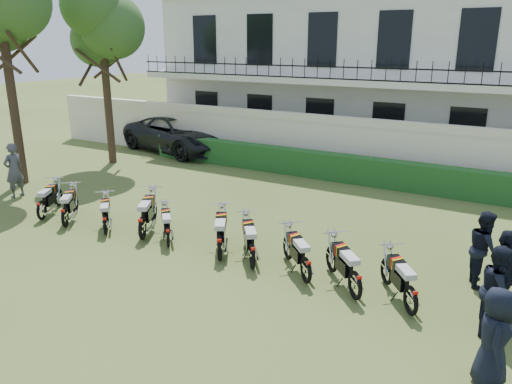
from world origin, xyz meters
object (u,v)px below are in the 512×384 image
at_px(motorcycle_1, 64,212).
at_px(motorcycle_3, 142,222).
at_px(tree_west_near, 101,19).
at_px(motorcycle_0, 41,206).
at_px(suv, 179,134).
at_px(motorcycle_6, 252,250).
at_px(motorcycle_9, 411,294).
at_px(motorcycle_7, 306,264).
at_px(motorcycle_8, 356,279).
at_px(officer_0, 494,338).
at_px(motorcycle_5, 220,242).
at_px(officer_1, 498,290).
at_px(officer_4, 484,248).
at_px(inspector, 14,170).
at_px(motorcycle_4, 168,232).
at_px(officer_2, 502,278).
at_px(motorcycle_2, 105,220).

distance_m(motorcycle_1, motorcycle_3, 2.57).
relative_size(tree_west_near, motorcycle_0, 4.80).
bearing_deg(suv, motorcycle_6, -120.91).
bearing_deg(motorcycle_9, motorcycle_7, 138.59).
xyz_separation_m(motorcycle_8, officer_0, (2.67, -1.46, 0.34)).
height_order(motorcycle_5, officer_1, officer_1).
bearing_deg(suv, motorcycle_8, -114.70).
bearing_deg(officer_4, motorcycle_8, 117.01).
distance_m(motorcycle_0, officer_1, 12.16).
height_order(inspector, officer_0, inspector).
distance_m(motorcycle_3, motorcycle_9, 7.09).
relative_size(motorcycle_5, officer_4, 1.04).
height_order(motorcycle_4, officer_2, officer_2).
bearing_deg(officer_0, suv, 45.20).
xyz_separation_m(motorcycle_0, motorcycle_2, (2.50, 0.10, -0.03)).
bearing_deg(motorcycle_3, inspector, 143.66).
xyz_separation_m(motorcycle_0, motorcycle_7, (8.40, 0.27, 0.01)).
distance_m(tree_west_near, motorcycle_0, 9.05).
distance_m(motorcycle_2, motorcycle_4, 2.03).
bearing_deg(inspector, motorcycle_1, 71.80).
xyz_separation_m(motorcycle_2, officer_0, (9.74, -1.44, 0.38)).
height_order(motorcycle_2, officer_4, officer_4).
bearing_deg(motorcycle_8, motorcycle_5, 134.22).
distance_m(motorcycle_0, motorcycle_4, 4.53).
relative_size(motorcycle_0, officer_1, 0.97).
relative_size(motorcycle_2, motorcycle_9, 0.85).
bearing_deg(motorcycle_3, motorcycle_7, -30.46).
distance_m(motorcycle_7, officer_0, 4.18).
xyz_separation_m(officer_0, officer_4, (-0.54, 3.52, 0.02)).
relative_size(inspector, officer_0, 1.13).
relative_size(motorcycle_2, motorcycle_5, 0.75).
distance_m(suv, inspector, 8.42).
height_order(tree_west_near, inspector, tree_west_near).
relative_size(officer_1, officer_2, 0.90).
height_order(motorcycle_5, suv, suv).
bearing_deg(motorcycle_0, motorcycle_2, -27.03).
height_order(motorcycle_1, motorcycle_3, motorcycle_3).
xyz_separation_m(motorcycle_4, officer_4, (7.18, 1.88, 0.41)).
distance_m(motorcycle_6, officer_2, 5.17).
bearing_deg(motorcycle_7, motorcycle_9, -49.16).
bearing_deg(motorcycle_0, motorcycle_6, -26.80).
relative_size(motorcycle_3, motorcycle_8, 1.25).
height_order(motorcycle_0, motorcycle_5, motorcycle_5).
bearing_deg(motorcycle_7, officer_1, -44.71).
bearing_deg(motorcycle_3, officer_1, -30.13).
height_order(motorcycle_2, motorcycle_5, motorcycle_5).
relative_size(motorcycle_4, motorcycle_7, 0.94).
height_order(tree_west_near, motorcycle_9, tree_west_near).
xyz_separation_m(motorcycle_9, officer_2, (1.47, 0.51, 0.47)).
height_order(tree_west_near, motorcycle_2, tree_west_near).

